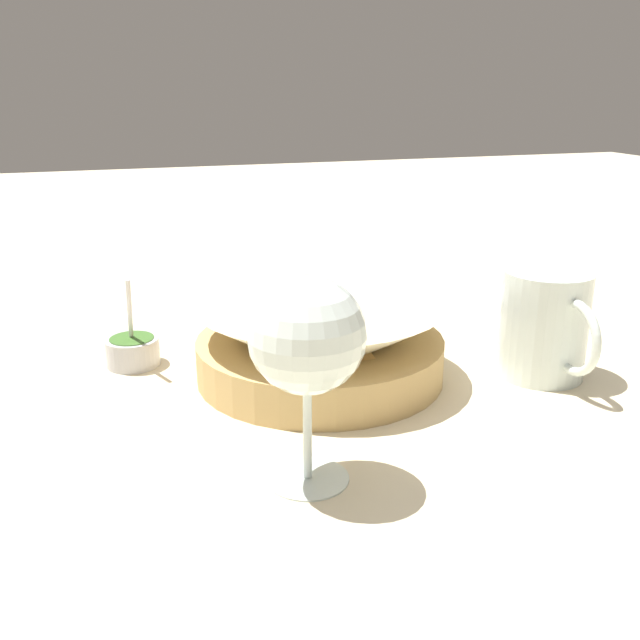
{
  "coord_description": "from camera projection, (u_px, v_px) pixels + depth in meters",
  "views": [
    {
      "loc": [
        0.64,
        -0.18,
        0.3
      ],
      "look_at": [
        -0.03,
        0.03,
        0.06
      ],
      "focal_mm": 40.0,
      "sensor_mm": 36.0,
      "label": 1
    }
  ],
  "objects": [
    {
      "name": "beer_mug",
      "position": [
        544.0,
        328.0,
        0.75
      ],
      "size": [
        0.13,
        0.09,
        0.11
      ],
      "color": "silver",
      "rests_on": "ground_plane"
    },
    {
      "name": "side_plate",
      "position": [
        354.0,
        297.0,
        1.01
      ],
      "size": [
        0.19,
        0.19,
        0.01
      ],
      "color": "white",
      "rests_on": "ground_plane"
    },
    {
      "name": "sauce_cup",
      "position": [
        133.0,
        350.0,
        0.79
      ],
      "size": [
        0.07,
        0.06,
        0.11
      ],
      "color": "#B7B7BC",
      "rests_on": "ground_plane"
    },
    {
      "name": "wine_glass",
      "position": [
        307.0,
        341.0,
        0.53
      ],
      "size": [
        0.09,
        0.09,
        0.17
      ],
      "color": "silver",
      "rests_on": "ground_plane"
    },
    {
      "name": "food_basket",
      "position": [
        320.0,
        343.0,
        0.75
      ],
      "size": [
        0.26,
        0.26,
        0.1
      ],
      "color": "tan",
      "rests_on": "ground_plane"
    },
    {
      "name": "ground_plane",
      "position": [
        298.0,
        390.0,
        0.73
      ],
      "size": [
        4.0,
        4.0,
        0.0
      ],
      "primitive_type": "plane",
      "color": "beige"
    }
  ]
}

